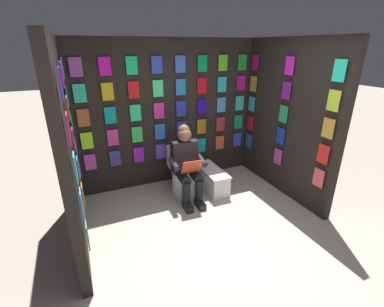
# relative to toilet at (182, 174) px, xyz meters

# --- Properties ---
(ground_plane) EXTENTS (30.00, 30.00, 0.00)m
(ground_plane) POSITION_rel_toilet_xyz_m (0.02, 1.57, -0.33)
(ground_plane) COLOR #B2A899
(display_wall_back) EXTENTS (3.19, 0.14, 2.42)m
(display_wall_back) POSITION_rel_toilet_xyz_m (0.02, -0.54, 0.89)
(display_wall_back) COLOR black
(display_wall_back) RESTS_ON ground
(display_wall_left) EXTENTS (0.14, 2.05, 2.42)m
(display_wall_left) POSITION_rel_toilet_xyz_m (-1.57, 0.54, 0.89)
(display_wall_left) COLOR black
(display_wall_left) RESTS_ON ground
(display_wall_right) EXTENTS (0.14, 2.05, 2.42)m
(display_wall_right) POSITION_rel_toilet_xyz_m (1.62, 0.54, 0.89)
(display_wall_right) COLOR black
(display_wall_right) RESTS_ON ground
(toilet) EXTENTS (0.41, 0.56, 0.77)m
(toilet) POSITION_rel_toilet_xyz_m (0.00, 0.00, 0.00)
(toilet) COLOR white
(toilet) RESTS_ON ground
(person_reading) EXTENTS (0.54, 0.70, 1.19)m
(person_reading) POSITION_rel_toilet_xyz_m (0.01, 0.23, 0.27)
(person_reading) COLOR black
(person_reading) RESTS_ON ground
(comic_longbox_near) EXTENTS (0.32, 0.81, 0.36)m
(comic_longbox_near) POSITION_rel_toilet_xyz_m (-0.49, 0.11, -0.14)
(comic_longbox_near) COLOR white
(comic_longbox_near) RESTS_ON ground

